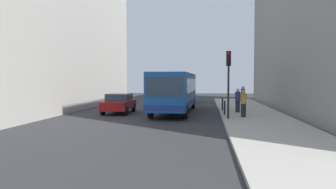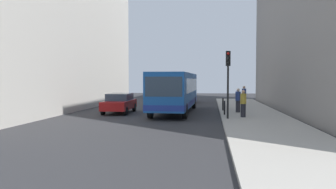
% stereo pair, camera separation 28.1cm
% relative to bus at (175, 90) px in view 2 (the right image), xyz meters
% --- Properties ---
extents(ground_plane, '(80.00, 80.00, 0.00)m').
position_rel_bus_xyz_m(ground_plane, '(0.16, -3.19, -1.73)').
color(ground_plane, '#2D2D30').
extents(sidewalk, '(4.40, 40.00, 0.15)m').
position_rel_bus_xyz_m(sidewalk, '(5.56, -3.19, -1.65)').
color(sidewalk, '#ADA89E').
rests_on(sidewalk, ground).
extents(building_left, '(7.00, 32.00, 15.80)m').
position_rel_bus_xyz_m(building_left, '(-11.34, 0.81, 6.18)').
color(building_left, '#BCB7AD').
rests_on(building_left, ground).
extents(bus, '(2.78, 11.08, 3.00)m').
position_rel_bus_xyz_m(bus, '(0.00, 0.00, 0.00)').
color(bus, '#19519E').
rests_on(bus, ground).
extents(car_beside_bus, '(1.96, 4.45, 1.48)m').
position_rel_bus_xyz_m(car_beside_bus, '(-4.15, -0.91, -0.94)').
color(car_beside_bus, maroon).
rests_on(car_beside_bus, ground).
extents(car_behind_bus, '(1.98, 4.46, 1.48)m').
position_rel_bus_xyz_m(car_behind_bus, '(-0.00, 11.52, -0.94)').
color(car_behind_bus, maroon).
rests_on(car_behind_bus, ground).
extents(traffic_light, '(0.28, 0.33, 4.10)m').
position_rel_bus_xyz_m(traffic_light, '(3.71, -4.81, 1.28)').
color(traffic_light, black).
rests_on(traffic_light, sidewalk).
extents(bollard_near, '(0.11, 0.11, 0.95)m').
position_rel_bus_xyz_m(bollard_near, '(3.61, -2.55, -1.10)').
color(bollard_near, black).
rests_on(bollard_near, sidewalk).
extents(bollard_mid, '(0.11, 0.11, 0.95)m').
position_rel_bus_xyz_m(bollard_mid, '(3.61, 0.62, -1.10)').
color(bollard_mid, black).
rests_on(bollard_mid, sidewalk).
extents(pedestrian_near_signal, '(0.38, 0.38, 1.72)m').
position_rel_bus_xyz_m(pedestrian_near_signal, '(4.72, -3.87, -0.72)').
color(pedestrian_near_signal, '#26262D').
rests_on(pedestrian_near_signal, sidewalk).
extents(pedestrian_mid_sidewalk, '(0.38, 0.38, 1.74)m').
position_rel_bus_xyz_m(pedestrian_mid_sidewalk, '(4.64, -0.71, -0.71)').
color(pedestrian_mid_sidewalk, '#26262D').
rests_on(pedestrian_mid_sidewalk, sidewalk).
extents(pedestrian_far_sidewalk, '(0.38, 0.38, 1.81)m').
position_rel_bus_xyz_m(pedestrian_far_sidewalk, '(5.60, 4.81, -0.67)').
color(pedestrian_far_sidewalk, '#26262D').
rests_on(pedestrian_far_sidewalk, sidewalk).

